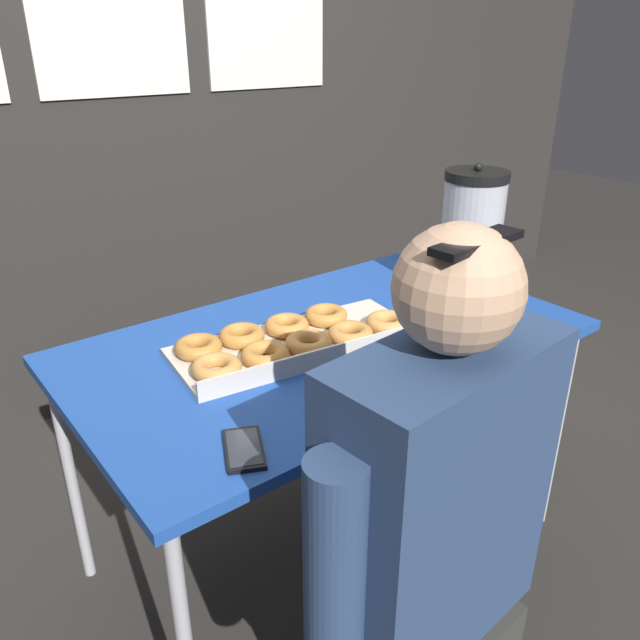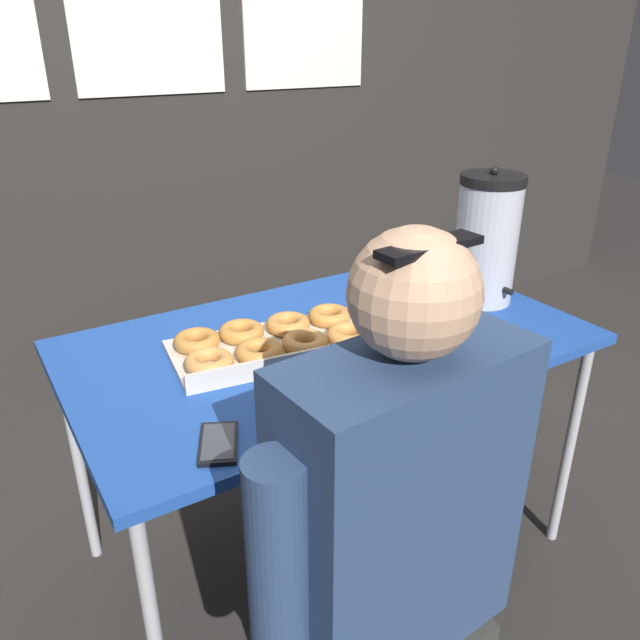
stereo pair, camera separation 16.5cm
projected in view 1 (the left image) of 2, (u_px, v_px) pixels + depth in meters
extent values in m
plane|color=#2D2B28|center=(327.00, 544.00, 2.00)|extent=(12.00, 12.00, 0.00)
cube|color=#282623|center=(113.00, 85.00, 2.42)|extent=(6.00, 0.10, 2.62)
cube|color=#1E479E|center=(328.00, 342.00, 1.70)|extent=(1.37, 0.80, 0.03)
cylinder|color=#ADADB2|center=(557.00, 431.00, 1.96)|extent=(0.03, 0.03, 0.71)
cylinder|color=#ADADB2|center=(71.00, 478.00, 1.75)|extent=(0.03, 0.03, 0.71)
cylinder|color=#ADADB2|center=(399.00, 349.00, 2.46)|extent=(0.03, 0.03, 0.71)
cube|color=beige|center=(298.00, 343.00, 1.64)|extent=(0.68, 0.36, 0.02)
cube|color=beige|center=(323.00, 355.00, 1.53)|extent=(0.65, 0.09, 0.04)
torus|color=#CF8D45|center=(216.00, 368.00, 1.47)|extent=(0.15, 0.15, 0.04)
torus|color=#C3813A|center=(265.00, 355.00, 1.53)|extent=(0.17, 0.17, 0.04)
torus|color=#D18F47|center=(309.00, 343.00, 1.58)|extent=(0.17, 0.17, 0.04)
torus|color=#C9873F|center=(350.00, 334.00, 1.64)|extent=(0.15, 0.15, 0.04)
torus|color=#D29049|center=(388.00, 322.00, 1.70)|extent=(0.17, 0.17, 0.04)
torus|color=#BF7C35|center=(198.00, 347.00, 1.56)|extent=(0.17, 0.17, 0.04)
torus|color=#C17F37|center=(242.00, 336.00, 1.62)|extent=(0.16, 0.16, 0.04)
torus|color=#C7853D|center=(287.00, 326.00, 1.68)|extent=(0.17, 0.17, 0.04)
torus|color=#C38139|center=(326.00, 315.00, 1.74)|extent=(0.16, 0.16, 0.04)
cylinder|color=#B7B7BC|center=(471.00, 239.00, 1.91)|extent=(0.18, 0.18, 0.36)
cylinder|color=black|center=(477.00, 176.00, 1.83)|extent=(0.19, 0.19, 0.03)
sphere|color=black|center=(478.00, 167.00, 1.82)|extent=(0.03, 0.03, 0.03)
cylinder|color=black|center=(492.00, 283.00, 1.88)|extent=(0.02, 0.05, 0.02)
cube|color=black|center=(244.00, 449.00, 1.23)|extent=(0.13, 0.16, 0.01)
cube|color=#2D333D|center=(244.00, 447.00, 1.22)|extent=(0.11, 0.14, 0.00)
cube|color=navy|center=(437.00, 500.00, 1.12)|extent=(0.46, 0.24, 0.61)
sphere|color=tan|center=(458.00, 289.00, 0.95)|extent=(0.21, 0.21, 0.21)
cube|color=black|center=(478.00, 242.00, 0.90)|extent=(0.18, 0.06, 0.01)
cylinder|color=navy|center=(512.00, 455.00, 1.28)|extent=(0.10, 0.10, 0.49)
cylinder|color=navy|center=(334.00, 589.00, 0.97)|extent=(0.10, 0.10, 0.49)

